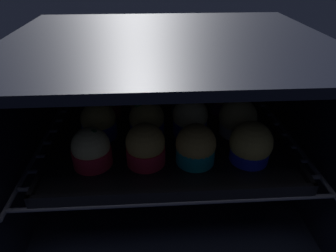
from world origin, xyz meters
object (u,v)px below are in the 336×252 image
object	(u,v)px
baking_tray	(168,136)
muffin_row1_col3	(237,119)
muffin_row1_col1	(147,121)
muffin_row0_col3	(251,145)
muffin_row1_col0	(99,122)
muffin_row2_col0	(105,102)
muffin_row0_col2	(196,147)
muffin_row2_col1	(145,101)
muffin_row0_col0	(91,149)
muffin_row0_col1	(146,146)
muffin_row1_col2	(190,118)
muffin_row2_col2	(186,101)
muffin_row2_col3	(225,98)

from	to	relation	value
baking_tray	muffin_row1_col3	world-z (taller)	muffin_row1_col3
muffin_row1_col3	muffin_row1_col1	bearing A→B (deg)	178.94
muffin_row0_col3	muffin_row1_col0	bearing A→B (deg)	160.96
muffin_row1_col3	muffin_row2_col0	world-z (taller)	muffin_row1_col3
muffin_row0_col2	muffin_row2_col1	xyz separation A→B (cm)	(-9.32, 18.90, 0.17)
baking_tray	muffin_row2_col0	distance (cm)	17.66
muffin_row0_col0	muffin_row2_col0	distance (cm)	19.03
muffin_row0_col1	muffin_row2_col0	size ratio (longest dim) A/B	1.06
muffin_row0_col0	muffin_row1_col3	bearing A→B (deg)	17.01
muffin_row1_col2	muffin_row2_col2	distance (cm)	9.08
muffin_row0_col0	muffin_row0_col1	bearing A→B (deg)	-0.68
baking_tray	muffin_row2_col2	xyz separation A→B (cm)	(4.94, 9.19, 3.81)
muffin_row2_col0	muffin_row2_col3	xyz separation A→B (cm)	(28.56, -0.18, 0.17)
muffin_row0_col1	muffin_row2_col3	bearing A→B (deg)	44.97
muffin_row1_col0	muffin_row1_col3	xyz separation A→B (cm)	(29.00, -0.57, 0.03)
muffin_row0_col0	muffin_row1_col1	bearing A→B (deg)	42.93
muffin_row1_col1	muffin_row2_col3	size ratio (longest dim) A/B	0.98
muffin_row0_col0	muffin_row0_col2	xyz separation A→B (cm)	(18.79, -0.37, 0.01)
muffin_row1_col3	muffin_row2_col2	world-z (taller)	muffin_row1_col3
muffin_row1_col2	muffin_row2_col0	distance (cm)	21.16
muffin_row0_col0	muffin_row2_col3	distance (cm)	34.35
baking_tray	muffin_row0_col0	world-z (taller)	muffin_row0_col0
muffin_row1_col0	muffin_row2_col2	xyz separation A→B (cm)	(19.31, 8.97, -0.12)
muffin_row0_col0	muffin_row0_col3	xyz separation A→B (cm)	(28.87, -0.54, 0.12)
muffin_row0_col1	muffin_row1_col2	world-z (taller)	muffin_row1_col2
muffin_row0_col0	muffin_row0_col3	bearing A→B (deg)	-1.07
muffin_row0_col1	muffin_row2_col3	world-z (taller)	muffin_row2_col3
muffin_row1_col1	muffin_row2_col2	distance (cm)	13.13
muffin_row1_col3	muffin_row2_col3	size ratio (longest dim) A/B	0.95
baking_tray	muffin_row0_col1	size ratio (longest dim) A/B	5.88
muffin_row0_col2	muffin_row0_col0	bearing A→B (deg)	178.87
muffin_row2_col0	muffin_row2_col2	bearing A→B (deg)	-1.88
muffin_row2_col0	muffin_row0_col0	bearing A→B (deg)	-90.49
muffin_row1_col0	muffin_row2_col0	xyz separation A→B (cm)	(0.19, 9.60, -0.11)
muffin_row1_col2	muffin_row2_col1	distance (cm)	13.22
muffin_row0_col3	muffin_row2_col2	bearing A→B (deg)	116.84
muffin_row0_col2	muffin_row2_col2	bearing A→B (deg)	88.49
muffin_row0_col1	muffin_row0_col2	size ratio (longest dim) A/B	1.05
muffin_row1_col1	muffin_row2_col0	bearing A→B (deg)	134.76
muffin_row0_col3	muffin_row1_col0	xyz separation A→B (cm)	(-28.90, 9.97, 0.05)
muffin_row1_col1	muffin_row2_col1	xyz separation A→B (cm)	(-0.43, 9.32, -0.04)
muffin_row1_col1	muffin_row2_col0	xyz separation A→B (cm)	(-9.74, 9.82, -0.15)
muffin_row0_col3	muffin_row2_col0	size ratio (longest dim) A/B	1.04
muffin_row0_col3	muffin_row1_col3	size ratio (longest dim) A/B	0.99
muffin_row2_col3	muffin_row1_col3	bearing A→B (deg)	-88.59
muffin_row1_col0	muffin_row1_col1	world-z (taller)	muffin_row1_col1
muffin_row2_col0	muffin_row2_col2	xyz separation A→B (cm)	(19.12, -0.63, -0.01)
baking_tray	muffin_row2_col1	xyz separation A→B (cm)	(-4.87, 9.32, 3.93)
muffin_row0_col3	muffin_row1_col1	bearing A→B (deg)	152.79
muffin_row2_col2	muffin_row2_col0	bearing A→B (deg)	178.12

